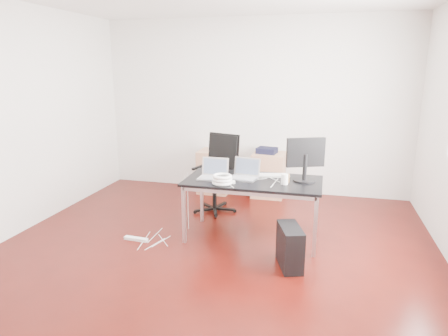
% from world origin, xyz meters
% --- Properties ---
extents(room_shell, '(5.00, 5.00, 5.00)m').
position_xyz_m(room_shell, '(0.04, 0.00, 1.40)').
color(room_shell, '#330905').
rests_on(room_shell, ground).
extents(desk, '(1.60, 0.80, 0.73)m').
position_xyz_m(desk, '(0.36, 0.54, 0.68)').
color(desk, black).
rests_on(desk, ground).
extents(office_chair, '(0.60, 0.61, 1.08)m').
position_xyz_m(office_chair, '(-0.31, 1.40, 0.61)').
color(office_chair, black).
rests_on(office_chair, ground).
extents(filing_cabinet_left, '(0.50, 0.50, 0.70)m').
position_xyz_m(filing_cabinet_left, '(-0.59, 2.23, 0.35)').
color(filing_cabinet_left, '#AA7555').
rests_on(filing_cabinet_left, ground).
extents(filing_cabinet_right, '(0.50, 0.50, 0.70)m').
position_xyz_m(filing_cabinet_right, '(0.31, 2.23, 0.35)').
color(filing_cabinet_right, '#AA7555').
rests_on(filing_cabinet_right, ground).
extents(pc_tower, '(0.33, 0.49, 0.44)m').
position_xyz_m(pc_tower, '(0.87, -0.09, 0.22)').
color(pc_tower, black).
rests_on(pc_tower, ground).
extents(wastebasket, '(0.31, 0.31, 0.28)m').
position_xyz_m(wastebasket, '(-0.07, 2.25, 0.14)').
color(wastebasket, black).
rests_on(wastebasket, ground).
extents(power_strip, '(0.30, 0.08, 0.04)m').
position_xyz_m(power_strip, '(-0.98, 0.10, 0.02)').
color(power_strip, white).
rests_on(power_strip, ground).
extents(laptop_left, '(0.33, 0.26, 0.23)m').
position_xyz_m(laptop_left, '(-0.12, 0.50, 0.79)').
color(laptop_left, silver).
rests_on(laptop_left, desk).
extents(laptop_right, '(0.37, 0.31, 0.23)m').
position_xyz_m(laptop_right, '(0.24, 0.60, 0.79)').
color(laptop_right, silver).
rests_on(laptop_right, desk).
extents(monitor, '(0.44, 0.26, 0.51)m').
position_xyz_m(monitor, '(0.95, 0.65, 1.01)').
color(monitor, black).
rests_on(monitor, desk).
extents(keyboard, '(0.46, 0.23, 0.02)m').
position_xyz_m(keyboard, '(0.54, 0.76, 0.74)').
color(keyboard, white).
rests_on(keyboard, desk).
extents(cup_white, '(0.08, 0.08, 0.12)m').
position_xyz_m(cup_white, '(0.73, 0.45, 0.79)').
color(cup_white, white).
rests_on(cup_white, desk).
extents(cup_brown, '(0.08, 0.08, 0.10)m').
position_xyz_m(cup_brown, '(0.75, 0.54, 0.78)').
color(cup_brown, brown).
rests_on(cup_brown, desk).
extents(cable_coil, '(0.24, 0.24, 0.11)m').
position_xyz_m(cable_coil, '(0.05, 0.29, 0.78)').
color(cable_coil, white).
rests_on(cable_coil, desk).
extents(power_adapter, '(0.09, 0.09, 0.03)m').
position_xyz_m(power_adapter, '(0.15, 0.34, 0.74)').
color(power_adapter, white).
rests_on(power_adapter, desk).
extents(speaker, '(0.10, 0.09, 0.18)m').
position_xyz_m(speaker, '(-0.61, 2.18, 0.79)').
color(speaker, '#9E9E9E').
rests_on(speaker, filing_cabinet_left).
extents(navy_garment, '(0.34, 0.29, 0.09)m').
position_xyz_m(navy_garment, '(0.28, 2.22, 0.74)').
color(navy_garment, black).
rests_on(navy_garment, filing_cabinet_right).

